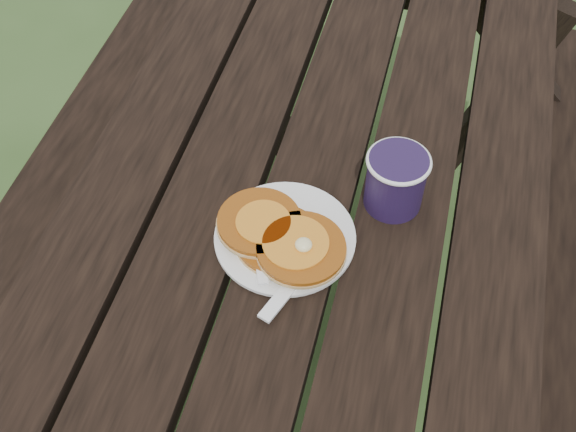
% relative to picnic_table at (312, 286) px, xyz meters
% --- Properties ---
extents(ground, '(60.00, 60.00, 0.00)m').
position_rel_picnic_table_xyz_m(ground, '(0.00, 0.00, -0.37)').
color(ground, '#2F471E').
rests_on(ground, ground).
extents(picnic_table, '(1.36, 1.80, 0.75)m').
position_rel_picnic_table_xyz_m(picnic_table, '(0.00, 0.00, 0.00)').
color(picnic_table, black).
rests_on(picnic_table, ground).
extents(plate, '(0.27, 0.27, 0.01)m').
position_rel_picnic_table_xyz_m(plate, '(-0.01, -0.17, 0.39)').
color(plate, white).
rests_on(plate, picnic_table).
extents(pancake_stack, '(0.20, 0.16, 0.04)m').
position_rel_picnic_table_xyz_m(pancake_stack, '(-0.01, -0.19, 0.41)').
color(pancake_stack, '#9B4F11').
rests_on(pancake_stack, plate).
extents(knife, '(0.08, 0.18, 0.00)m').
position_rel_picnic_table_xyz_m(knife, '(0.03, -0.24, 0.39)').
color(knife, white).
rests_on(knife, plate).
extents(fork, '(0.09, 0.16, 0.01)m').
position_rel_picnic_table_xyz_m(fork, '(-0.04, -0.22, 0.40)').
color(fork, white).
rests_on(fork, plate).
extents(coffee_cup, '(0.10, 0.10, 0.10)m').
position_rel_picnic_table_xyz_m(coffee_cup, '(0.13, -0.06, 0.44)').
color(coffee_cup, '#221438').
rests_on(coffee_cup, picnic_table).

